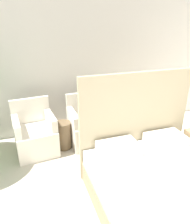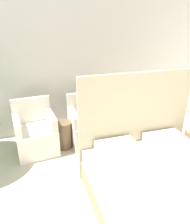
{
  "view_description": "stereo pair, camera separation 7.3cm",
  "coord_description": "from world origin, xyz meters",
  "px_view_note": "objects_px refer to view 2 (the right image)",
  "views": [
    {
      "loc": [
        -1.02,
        -0.13,
        2.18
      ],
      "look_at": [
        -0.02,
        2.86,
        0.82
      ],
      "focal_mm": 35.0,
      "sensor_mm": 36.0,
      "label": 1
    },
    {
      "loc": [
        -0.95,
        -0.15,
        2.18
      ],
      "look_at": [
        -0.02,
        2.86,
        0.82
      ],
      "focal_mm": 35.0,
      "sensor_mm": 36.0,
      "label": 2
    }
  ],
  "objects_px": {
    "bed": "(171,198)",
    "side_table": "(64,135)",
    "armchair_near_window_left": "(36,136)",
    "armchair_near_window_right": "(89,128)"
  },
  "relations": [
    {
      "from": "armchair_near_window_left",
      "to": "side_table",
      "type": "distance_m",
      "value": 0.48
    },
    {
      "from": "bed",
      "to": "armchair_near_window_left",
      "type": "distance_m",
      "value": 2.38
    },
    {
      "from": "armchair_near_window_right",
      "to": "bed",
      "type": "bearing_deg",
      "value": -77.81
    },
    {
      "from": "armchair_near_window_right",
      "to": "side_table",
      "type": "relative_size",
      "value": 1.83
    },
    {
      "from": "bed",
      "to": "side_table",
      "type": "relative_size",
      "value": 4.43
    },
    {
      "from": "bed",
      "to": "armchair_near_window_right",
      "type": "distance_m",
      "value": 1.98
    },
    {
      "from": "armchair_near_window_left",
      "to": "armchair_near_window_right",
      "type": "xyz_separation_m",
      "value": [
        0.95,
        0.0,
        0.0
      ]
    },
    {
      "from": "armchair_near_window_left",
      "to": "side_table",
      "type": "height_order",
      "value": "armchair_near_window_left"
    },
    {
      "from": "bed",
      "to": "side_table",
      "type": "xyz_separation_m",
      "value": [
        -0.91,
        1.92,
        -0.05
      ]
    },
    {
      "from": "armchair_near_window_left",
      "to": "armchair_near_window_right",
      "type": "relative_size",
      "value": 1.0
    }
  ]
}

